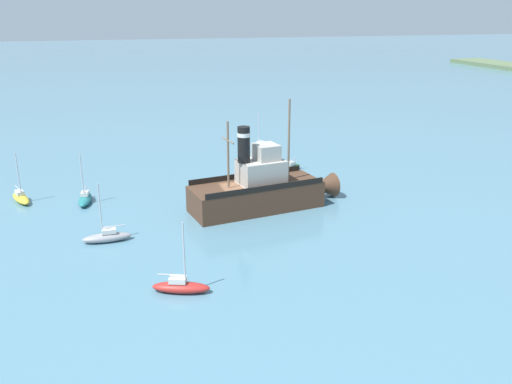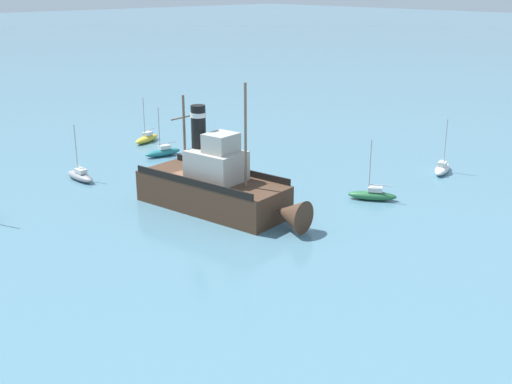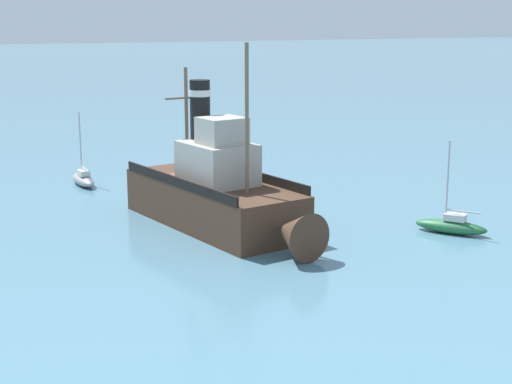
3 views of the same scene
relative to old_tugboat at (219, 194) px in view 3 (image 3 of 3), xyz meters
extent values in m
plane|color=teal|center=(0.15, -2.57, -1.83)|extent=(600.00, 600.00, 0.00)
cube|color=#4C3323|center=(0.09, -0.61, -0.63)|extent=(6.19, 12.53, 2.40)
cone|color=#4C3323|center=(-1.01, 6.51, -0.63)|extent=(2.69, 2.73, 2.35)
cube|color=#B2ADA3|center=(0.02, -0.11, 1.67)|extent=(3.58, 4.41, 2.20)
cube|color=#B2ADA3|center=(-0.06, 0.38, 3.47)|extent=(2.48, 2.31, 1.40)
cylinder|color=black|center=(0.28, -1.79, 4.37)|extent=(1.10, 1.10, 3.20)
cylinder|color=silver|center=(0.28, -1.79, 5.27)|extent=(1.16, 1.16, 0.35)
cylinder|color=#75604C|center=(-0.41, 2.65, 4.32)|extent=(0.20, 0.20, 7.50)
cylinder|color=#75604C|center=(0.51, -3.28, 3.57)|extent=(0.20, 0.20, 6.00)
cylinder|color=#75604C|center=(0.51, -3.28, 4.89)|extent=(2.59, 0.52, 0.12)
cube|color=black|center=(-2.04, -0.94, 0.82)|extent=(1.87, 11.28, 0.50)
cube|color=black|center=(2.22, -0.28, 0.82)|extent=(1.87, 11.28, 0.50)
ellipsoid|color=gray|center=(3.90, -14.04, -1.48)|extent=(1.15, 3.81, 0.70)
cube|color=silver|center=(3.90, -13.84, -0.95)|extent=(0.66, 1.11, 0.36)
cylinder|color=#B7B7BC|center=(3.91, -14.34, 0.97)|extent=(0.10, 0.10, 4.20)
cylinder|color=#B7B7BC|center=(3.89, -13.44, -0.58)|extent=(0.11, 1.80, 0.08)
ellipsoid|color=#23757A|center=(-6.01, -15.75, -1.48)|extent=(3.91, 1.58, 0.70)
cube|color=silver|center=(-6.21, -15.73, -0.95)|extent=(1.17, 0.78, 0.36)
cylinder|color=#B7B7BC|center=(-5.71, -15.79, 0.97)|extent=(0.10, 0.10, 4.20)
cylinder|color=#B7B7BC|center=(-6.61, -15.67, -0.58)|extent=(1.80, 0.31, 0.08)
ellipsoid|color=#286B3D|center=(-10.46, 6.45, -1.48)|extent=(3.08, 3.75, 0.70)
cube|color=silver|center=(-10.57, 6.61, -0.95)|extent=(1.15, 1.27, 0.36)
cylinder|color=#B7B7BC|center=(-10.29, 6.20, 0.97)|extent=(0.10, 0.10, 4.20)
cylinder|color=#B7B7BC|center=(-10.80, 6.94, -0.58)|extent=(1.10, 1.52, 0.08)
ellipsoid|color=gold|center=(-8.06, -21.63, -1.48)|extent=(3.94, 2.43, 0.70)
cube|color=silver|center=(-8.24, -21.71, -0.95)|extent=(1.26, 1.00, 0.36)
cylinder|color=#B7B7BC|center=(-7.78, -21.52, 0.97)|extent=(0.10, 0.10, 4.20)
cylinder|color=#B7B7BC|center=(-8.61, -21.86, -0.58)|extent=(1.70, 0.74, 0.08)
camera|label=1|loc=(45.02, -13.80, 15.67)|focal=38.00mm
camera|label=2|loc=(28.96, 35.27, 14.80)|focal=45.00mm
camera|label=3|loc=(16.21, 37.59, 9.28)|focal=55.00mm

